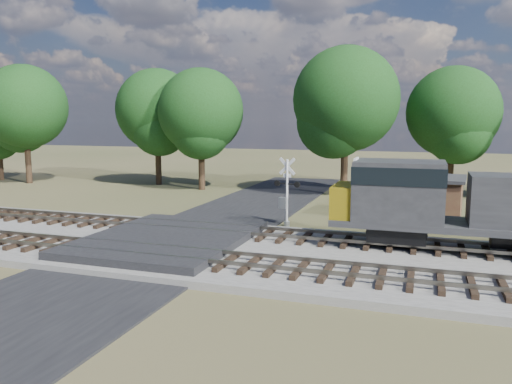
% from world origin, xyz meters
% --- Properties ---
extents(ground, '(160.00, 160.00, 0.00)m').
position_xyz_m(ground, '(0.00, 0.00, 0.00)').
color(ground, '#404826').
rests_on(ground, ground).
extents(ballast_bed, '(140.00, 10.00, 0.30)m').
position_xyz_m(ballast_bed, '(10.00, 0.50, 0.15)').
color(ballast_bed, gray).
rests_on(ballast_bed, ground).
extents(road, '(7.00, 60.00, 0.08)m').
position_xyz_m(road, '(0.00, 0.00, 0.04)').
color(road, black).
rests_on(road, ground).
extents(crossing_panel, '(7.00, 9.00, 0.62)m').
position_xyz_m(crossing_panel, '(0.00, 0.50, 0.32)').
color(crossing_panel, '#262628').
rests_on(crossing_panel, ground).
extents(track_near, '(140.00, 2.60, 0.33)m').
position_xyz_m(track_near, '(3.12, -2.00, 0.41)').
color(track_near, black).
rests_on(track_near, ballast_bed).
extents(track_far, '(140.00, 2.60, 0.33)m').
position_xyz_m(track_far, '(3.12, 3.00, 0.41)').
color(track_far, black).
rests_on(track_far, ballast_bed).
extents(crossing_signal_far, '(1.57, 0.40, 3.92)m').
position_xyz_m(crossing_signal_far, '(3.94, 6.98, 1.63)').
color(crossing_signal_far, silver).
rests_on(crossing_signal_far, ground).
extents(equipment_shed, '(4.38, 4.38, 2.75)m').
position_xyz_m(equipment_shed, '(11.55, 10.52, 1.39)').
color(equipment_shed, '#4C2C20').
rests_on(equipment_shed, ground).
extents(treeline, '(81.21, 11.60, 11.66)m').
position_xyz_m(treeline, '(5.25, 19.71, 6.72)').
color(treeline, black).
rests_on(treeline, ground).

